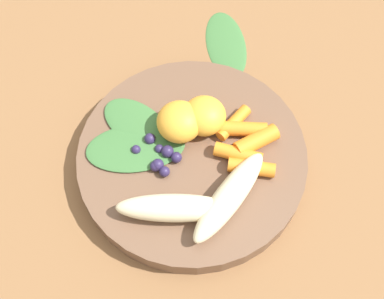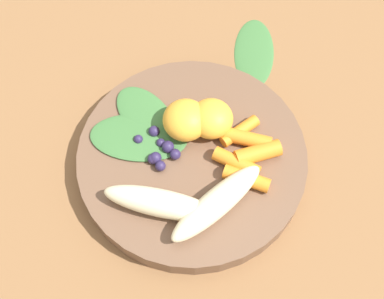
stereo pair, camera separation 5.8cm
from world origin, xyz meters
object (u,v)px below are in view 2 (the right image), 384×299
at_px(bowl, 192,159).
at_px(banana_peeled_right, 161,203).
at_px(orange_segment_near, 182,121).
at_px(banana_peeled_left, 217,203).
at_px(kale_leaf_stray, 254,52).

relative_size(bowl, banana_peeled_right, 2.12).
distance_m(bowl, orange_segment_near, 0.05).
relative_size(bowl, orange_segment_near, 5.04).
relative_size(bowl, banana_peeled_left, 2.12).
distance_m(banana_peeled_left, banana_peeled_right, 0.06).
xyz_separation_m(orange_segment_near, kale_leaf_stray, (0.12, 0.11, -0.05)).
height_order(bowl, banana_peeled_right, banana_peeled_right).
distance_m(banana_peeled_left, kale_leaf_stray, 0.25).
bearing_deg(banana_peeled_left, banana_peeled_right, 138.56).
height_order(banana_peeled_left, orange_segment_near, orange_segment_near).
height_order(bowl, kale_leaf_stray, bowl).
bearing_deg(orange_segment_near, bowl, -83.71).
bearing_deg(kale_leaf_stray, bowl, 158.09).
bearing_deg(bowl, banana_peeled_left, -81.21).
xyz_separation_m(bowl, kale_leaf_stray, (0.12, 0.15, -0.01)).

